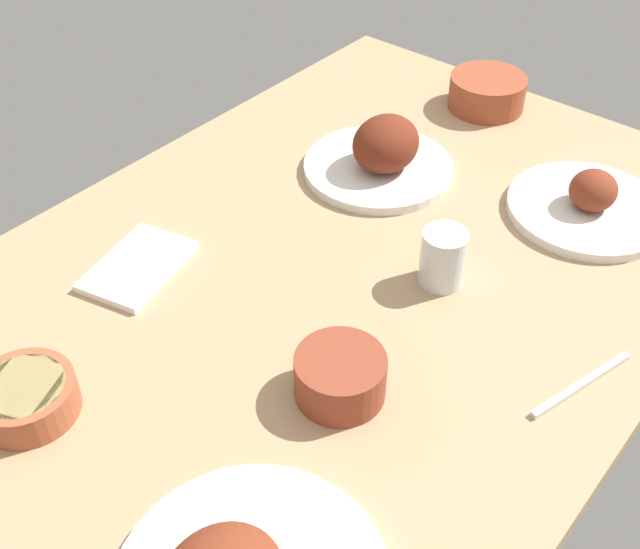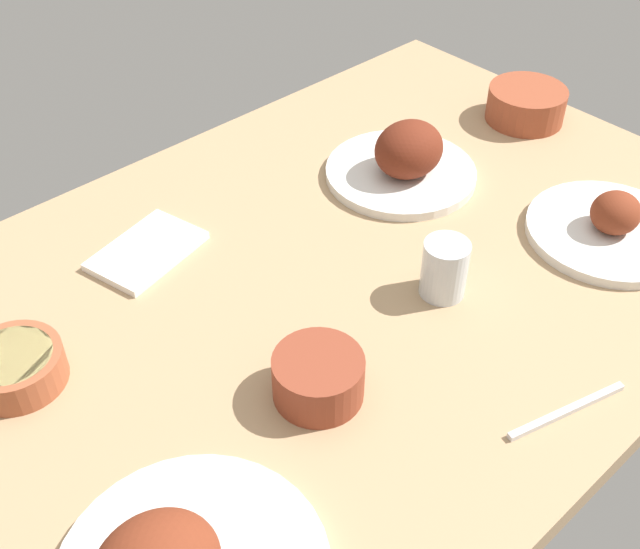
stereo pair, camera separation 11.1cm
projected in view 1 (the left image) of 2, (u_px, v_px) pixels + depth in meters
The scene contains 9 objects.
dining_table at pixel (320, 295), 113.71cm from camera, with size 140.00×90.00×4.00cm, color tan.
plate_near_viewer at pixel (382, 155), 131.49cm from camera, with size 25.28×25.28×10.48cm.
plate_center_main at pixel (588, 204), 123.99cm from camera, with size 25.10×25.10×7.72cm.
bowl_onions at pixel (340, 375), 95.32cm from camera, with size 11.32×11.32×5.99cm.
bowl_sauce at pixel (487, 91), 148.41cm from camera, with size 14.32×14.32×6.19cm.
bowl_pasta at pixel (26, 397), 93.74cm from camera, with size 12.27×12.27×4.57cm.
water_tumbler at pixel (443, 258), 110.24cm from camera, with size 6.47×6.47×8.57cm, color silver.
folded_napkin at pixel (138, 266), 114.54cm from camera, with size 16.25×10.62×1.20cm, color white.
fork_loose at pixel (582, 384), 97.93cm from camera, with size 17.33×0.90×0.80cm, color silver.
Camera 1 is at (64.05, 53.35, 79.39)cm, focal length 44.18 mm.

